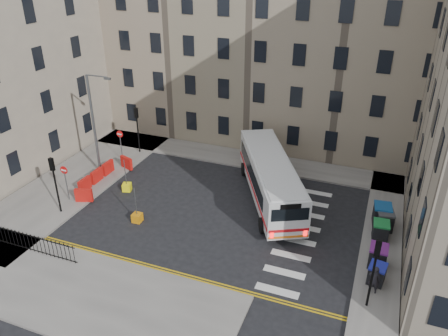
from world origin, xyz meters
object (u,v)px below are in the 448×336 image
Objects in this scene: streetlamp at (94,123)px; wheelie_bin_d at (385,220)px; wheelie_bin_b at (378,256)px; wheelie_bin_c at (380,231)px; bollard_chevron at (137,218)px; bus at (270,177)px; pedestrian at (374,279)px; wheelie_bin_e at (382,215)px; bollard_yellow at (127,187)px; wheelie_bin_a at (377,274)px.

wheelie_bin_d is at bearing -0.17° from streetlamp.
wheelie_bin_d is (0.15, 3.96, 0.01)m from wheelie_bin_b.
wheelie_bin_c is at bearing -3.57° from streetlamp.
wheelie_bin_d is 2.27× the size of bollard_chevron.
bus is at bearing 159.73° from wheelie_bin_d.
bus is at bearing -44.57° from pedestrian.
wheelie_bin_d is (21.98, -0.07, -3.53)m from streetlamp.
pedestrian is (7.83, -7.49, -0.82)m from bus.
bollard_yellow is at bearing -179.75° from wheelie_bin_e.
wheelie_bin_e is at bearing 100.08° from wheelie_bin_d.
wheelie_bin_a is 1.90× the size of bollard_chevron.
bollard_yellow is (-18.20, -2.10, -0.56)m from wheelie_bin_e.
streetlamp is 22.94m from pedestrian.
streetlamp is 7.15× the size of wheelie_bin_a.
streetlamp reaches higher than bollard_yellow.
wheelie_bin_c is (21.81, -1.36, -3.57)m from streetlamp.
bus is at bearing 148.16° from wheelie_bin_b.
wheelie_bin_b reaches higher than bollard_yellow.
streetlamp is at bearing 157.08° from bus.
wheelie_bin_a is 4.17m from wheelie_bin_c.
wheelie_bin_e is at bearing -32.25° from bus.
streetlamp is 22.06m from wheelie_bin_e.
wheelie_bin_e is at bearing 91.90° from wheelie_bin_b.
wheelie_bin_d is at bearing 89.00° from wheelie_bin_b.
bus reaches higher than bollard_yellow.
bus is at bearing 14.91° from bollard_yellow.
streetlamp is 6.62× the size of wheelie_bin_c.
bus is (13.94, 1.10, -2.53)m from streetlamp.
streetlamp is at bearing 174.38° from wheelie_bin_a.
wheelie_bin_d is (0.17, 1.29, 0.04)m from wheelie_bin_c.
wheelie_bin_b is 0.91× the size of wheelie_bin_e.
pedestrian is at bearing -88.85° from wheelie_bin_a.
wheelie_bin_e is at bearing 99.63° from wheelie_bin_a.
bus is 9.46m from wheelie_bin_b.
wheelie_bin_d reaches higher than bollard_yellow.
wheelie_bin_a is 0.81× the size of wheelie_bin_e.
wheelie_bin_b is 15.38m from bollard_chevron.
wheelie_bin_c is at bearing -109.42° from wheelie_bin_d.
wheelie_bin_b is at bearing 100.69° from wheelie_bin_a.
wheelie_bin_b reaches higher than wheelie_bin_c.
wheelie_bin_a is 0.89× the size of wheelie_bin_b.
wheelie_bin_c is at bearing 99.56° from wheelie_bin_a.
wheelie_bin_b is 2.66m from wheelie_bin_c.
wheelie_bin_b reaches higher than bollard_chevron.
wheelie_bin_c is 2.05× the size of bollard_chevron.
bollard_yellow is at bearing 173.80° from wheelie_bin_b.
wheelie_bin_e is at bearing 6.59° from bollard_yellow.
wheelie_bin_b is (-0.06, 1.50, 0.08)m from wheelie_bin_a.
bus reaches higher than wheelie_bin_b.
pedestrian reaches higher than wheelie_bin_e.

